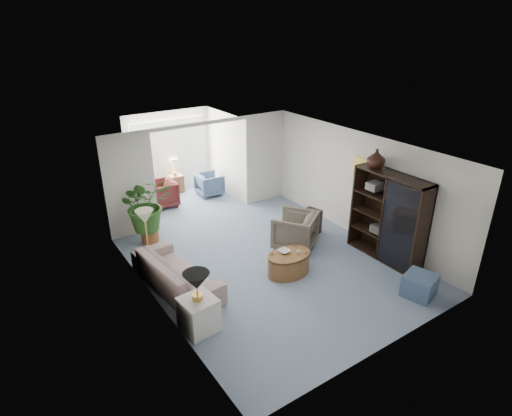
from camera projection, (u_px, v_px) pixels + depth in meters
floor at (272, 265)px, 8.95m from camera, size 6.00×6.00×0.00m
sunroom_floor at (188, 201)px, 12.05m from camera, size 2.60×2.60×0.00m
back_pier_left at (130, 186)px, 9.74m from camera, size 1.20×0.12×2.50m
back_pier_right at (265, 158)px, 11.67m from camera, size 1.20×0.12×2.50m
back_header at (201, 124)px, 10.21m from camera, size 2.60×0.12×0.10m
window_pane at (169, 145)px, 12.30m from camera, size 2.20×0.02×1.50m
window_blinds at (169, 146)px, 12.27m from camera, size 2.20×0.02×1.50m
framed_picture at (364, 169)px, 9.42m from camera, size 0.04×0.50×0.40m
sofa at (176, 272)px, 8.09m from camera, size 1.08×2.26×0.64m
end_table at (199, 314)px, 6.98m from camera, size 0.60×0.60×0.60m
table_lamp at (196, 281)px, 6.71m from camera, size 0.44×0.44×0.30m
floor_lamp at (145, 217)px, 8.21m from camera, size 0.36×0.36×0.28m
coffee_table at (289, 263)px, 8.57m from camera, size 1.14×1.14×0.45m
coffee_bowl at (284, 251)px, 8.51m from camera, size 0.27×0.27×0.06m
coffee_cup at (298, 252)px, 8.46m from camera, size 0.11×0.11×0.08m
wingback_chair at (295, 230)px, 9.50m from camera, size 1.24×1.25×0.82m
side_table_dark at (310, 223)px, 10.13m from camera, size 0.58×0.51×0.59m
entertainment_cabinet at (388, 217)px, 8.87m from camera, size 0.46×1.72×1.91m
cabinet_urn at (376, 158)px, 8.77m from camera, size 0.39×0.39×0.40m
ottoman at (419, 285)px, 7.88m from camera, size 0.66×0.66×0.43m
plant_pot at (150, 235)px, 9.82m from camera, size 0.40×0.40×0.32m
house_plant at (146, 204)px, 9.49m from camera, size 1.16×1.00×1.29m
sunroom_chair_blue at (210, 184)px, 12.40m from camera, size 0.74×0.72×0.65m
sunroom_chair_maroon at (161, 194)px, 11.62m from camera, size 0.83×0.81×0.72m
sunroom_table at (176, 184)px, 12.61m from camera, size 0.45×0.36×0.53m
shelf_clutter at (386, 218)px, 8.86m from camera, size 0.30×1.22×1.06m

